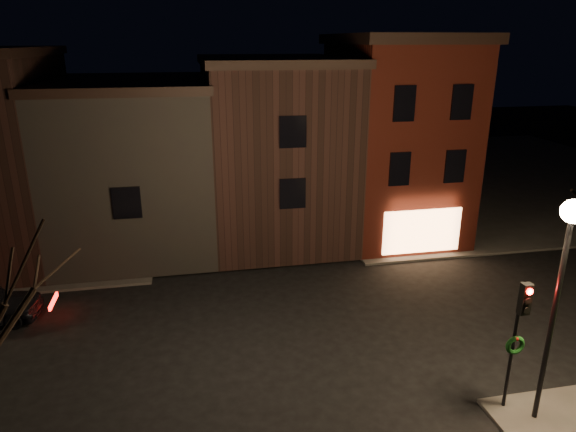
{
  "coord_description": "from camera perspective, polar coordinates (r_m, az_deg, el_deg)",
  "views": [
    {
      "loc": [
        -3.05,
        -16.4,
        10.29
      ],
      "look_at": [
        0.98,
        3.89,
        3.2
      ],
      "focal_mm": 32.0,
      "sensor_mm": 36.0,
      "label": 1
    }
  ],
  "objects": [
    {
      "name": "corner_building",
      "position": [
        28.56,
        11.85,
        8.67
      ],
      "size": [
        6.5,
        8.5,
        10.5
      ],
      "color": "#47140C",
      "rests_on": "ground"
    },
    {
      "name": "row_building_a",
      "position": [
        27.83,
        -1.61,
        7.61
      ],
      "size": [
        7.3,
        10.3,
        9.4
      ],
      "color": "black",
      "rests_on": "ground"
    },
    {
      "name": "row_building_b",
      "position": [
        27.69,
        -16.63,
        5.7
      ],
      "size": [
        7.8,
        10.3,
        8.4
      ],
      "color": "black",
      "rests_on": "ground"
    },
    {
      "name": "ground",
      "position": [
        19.6,
        -0.6,
        -12.75
      ],
      "size": [
        120.0,
        120.0,
        0.0
      ],
      "primitive_type": "plane",
      "color": "black",
      "rests_on": "ground"
    },
    {
      "name": "street_lamp_near",
      "position": [
        14.83,
        28.44,
        -3.65
      ],
      "size": [
        0.6,
        0.6,
        6.48
      ],
      "color": "black",
      "rests_on": "sidewalk_near_right"
    },
    {
      "name": "traffic_signal",
      "position": [
        15.8,
        24.24,
        -11.2
      ],
      "size": [
        0.58,
        0.38,
        4.05
      ],
      "color": "black",
      "rests_on": "sidewalk_near_right"
    },
    {
      "name": "sidewalk_far_right",
      "position": [
        44.29,
        20.58,
        4.35
      ],
      "size": [
        30.0,
        30.0,
        0.12
      ],
      "primitive_type": "cube",
      "color": "#2D2B28",
      "rests_on": "ground"
    }
  ]
}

